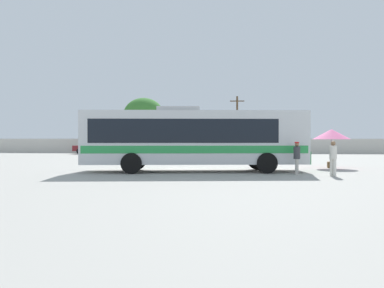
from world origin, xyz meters
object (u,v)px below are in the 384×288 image
object	(u,v)px
parked_car_third_grey	(194,147)
roadside_tree_midleft	(144,115)
vendor_umbrella_secondary_pink	(331,135)
parked_car_second_grey	(144,147)
attendant_by_bus_door	(297,156)
passenger_waiting_on_apron	(333,156)
utility_pole_near	(237,123)
parked_car_leftmost_maroon	(94,147)
roadside_tree_left	(95,121)
coach_bus_silver_green	(192,137)

from	to	relation	value
parked_car_third_grey	roadside_tree_midleft	distance (m)	12.60
parked_car_third_grey	vendor_umbrella_secondary_pink	bearing A→B (deg)	-62.93
parked_car_second_grey	roadside_tree_midleft	world-z (taller)	roadside_tree_midleft
parked_car_second_grey	parked_car_third_grey	bearing A→B (deg)	5.69
parked_car_second_grey	attendant_by_bus_door	bearing A→B (deg)	-61.61
passenger_waiting_on_apron	parked_car_third_grey	distance (m)	25.66
parked_car_third_grey	utility_pole_near	bearing A→B (deg)	53.96
vendor_umbrella_secondary_pink	parked_car_leftmost_maroon	bearing A→B (deg)	138.06
passenger_waiting_on_apron	roadside_tree_left	distance (m)	40.29
parked_car_second_grey	roadside_tree_midleft	xyz separation A→B (m)	(-2.07, 9.69, 4.14)
passenger_waiting_on_apron	roadside_tree_midleft	world-z (taller)	roadside_tree_midleft
parked_car_leftmost_maroon	parked_car_third_grey	distance (m)	11.36
attendant_by_bus_door	passenger_waiting_on_apron	xyz separation A→B (m)	(1.52, -0.71, 0.02)
parked_car_leftmost_maroon	roadside_tree_midleft	size ratio (longest dim) A/B	0.64
parked_car_leftmost_maroon	parked_car_third_grey	bearing A→B (deg)	0.41
passenger_waiting_on_apron	vendor_umbrella_secondary_pink	size ratio (longest dim) A/B	0.71
attendant_by_bus_door	parked_car_leftmost_maroon	bearing A→B (deg)	127.86
roadside_tree_left	attendant_by_bus_door	bearing A→B (deg)	-56.80
utility_pole_near	roadside_tree_left	world-z (taller)	utility_pole_near
parked_car_second_grey	coach_bus_silver_green	bearing A→B (deg)	-71.62
passenger_waiting_on_apron	parked_car_third_grey	size ratio (longest dim) A/B	0.36
passenger_waiting_on_apron	utility_pole_near	bearing A→B (deg)	96.39
passenger_waiting_on_apron	parked_car_second_grey	world-z (taller)	passenger_waiting_on_apron
passenger_waiting_on_apron	roadside_tree_left	size ratio (longest dim) A/B	0.29
coach_bus_silver_green	utility_pole_near	xyz separation A→B (m)	(3.25, 29.05, 1.89)
coach_bus_silver_green	vendor_umbrella_secondary_pink	world-z (taller)	coach_bus_silver_green
vendor_umbrella_secondary_pink	parked_car_leftmost_maroon	world-z (taller)	vendor_umbrella_secondary_pink
utility_pole_near	passenger_waiting_on_apron	bearing A→B (deg)	-83.61
parked_car_third_grey	attendant_by_bus_door	bearing A→B (deg)	-73.71
vendor_umbrella_secondary_pink	parked_car_third_grey	distance (m)	21.39
parked_car_second_grey	utility_pole_near	xyz separation A→B (m)	(10.47, 7.32, 2.95)
parked_car_leftmost_maroon	parked_car_second_grey	distance (m)	5.83
parked_car_leftmost_maroon	roadside_tree_midleft	distance (m)	10.77
coach_bus_silver_green	parked_car_second_grey	xyz separation A→B (m)	(-7.22, 21.73, -1.06)
coach_bus_silver_green	passenger_waiting_on_apron	xyz separation A→B (m)	(6.73, -1.97, -0.90)
coach_bus_silver_green	passenger_waiting_on_apron	bearing A→B (deg)	-16.29
parked_car_second_grey	roadside_tree_left	world-z (taller)	roadside_tree_left
coach_bus_silver_green	roadside_tree_left	world-z (taller)	roadside_tree_left
parked_car_leftmost_maroon	parked_car_second_grey	bearing A→B (deg)	-4.63
utility_pole_near	coach_bus_silver_green	bearing A→B (deg)	-96.39
roadside_tree_left	roadside_tree_midleft	world-z (taller)	roadside_tree_midleft
coach_bus_silver_green	attendant_by_bus_door	bearing A→B (deg)	-13.60
vendor_umbrella_secondary_pink	roadside_tree_midleft	world-z (taller)	roadside_tree_midleft
attendant_by_bus_door	passenger_waiting_on_apron	size ratio (longest dim) A/B	0.97
roadside_tree_left	parked_car_leftmost_maroon	bearing A→B (deg)	-71.65
vendor_umbrella_secondary_pink	utility_pole_near	size ratio (longest dim) A/B	0.33
utility_pole_near	roadside_tree_left	size ratio (longest dim) A/B	1.28
parked_car_third_grey	roadside_tree_midleft	world-z (taller)	roadside_tree_midleft
utility_pole_near	roadside_tree_left	distance (m)	19.37
roadside_tree_midleft	parked_car_second_grey	bearing A→B (deg)	-77.95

